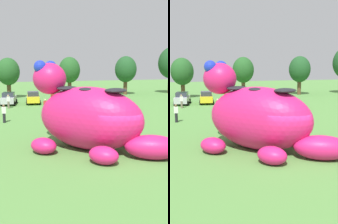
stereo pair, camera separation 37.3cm
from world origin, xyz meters
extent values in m
plane|color=#568E42|center=(0.00, 0.00, 0.00)|extent=(160.00, 160.00, 0.00)
ellipsoid|color=#E01E6B|center=(-1.04, 1.92, 1.96)|extent=(7.31, 7.48, 3.92)
ellipsoid|color=#E01E6B|center=(-3.06, 4.09, 4.34)|extent=(3.07, 3.08, 2.07)
sphere|color=#1E33CC|center=(-3.69, 3.93, 5.12)|extent=(0.83, 0.83, 0.83)
sphere|color=#1E33CC|center=(-2.86, 4.71, 5.12)|extent=(0.83, 0.83, 0.83)
ellipsoid|color=black|center=(-2.11, 3.07, 3.77)|extent=(2.00, 1.99, 0.26)
ellipsoid|color=black|center=(-1.04, 1.92, 3.77)|extent=(2.00, 1.99, 0.26)
ellipsoid|color=black|center=(0.14, 0.64, 3.77)|extent=(2.00, 1.99, 0.26)
ellipsoid|color=#E01E6B|center=(-3.95, 1.84, 0.48)|extent=(2.02, 2.05, 0.96)
ellipsoid|color=#E01E6B|center=(-0.75, 4.81, 0.48)|extent=(2.02, 2.05, 0.96)
ellipsoid|color=#E01E6B|center=(-1.21, -0.85, 0.48)|extent=(2.02, 2.05, 0.96)
ellipsoid|color=#E01E6B|center=(1.73, 1.88, 0.48)|extent=(2.02, 2.05, 0.96)
ellipsoid|color=#E01E6B|center=(1.69, -1.02, 0.69)|extent=(3.51, 2.82, 1.37)
cube|color=#B7BABF|center=(-5.02, 23.64, 0.72)|extent=(2.35, 4.32, 0.80)
cube|color=#2D333D|center=(-5.05, 23.49, 1.42)|extent=(1.80, 2.19, 0.60)
cylinder|color=black|center=(-5.65, 25.03, 0.32)|extent=(0.34, 0.67, 0.64)
cylinder|color=black|center=(-3.98, 24.75, 0.32)|extent=(0.34, 0.67, 0.64)
cylinder|color=black|center=(-6.07, 22.52, 0.32)|extent=(0.34, 0.67, 0.64)
cylinder|color=black|center=(-4.40, 22.24, 0.32)|extent=(0.34, 0.67, 0.64)
cube|color=yellow|center=(-1.72, 23.60, 0.72)|extent=(2.17, 4.27, 0.80)
cube|color=#2D333D|center=(-1.74, 23.45, 1.42)|extent=(1.72, 2.13, 0.60)
cylinder|color=black|center=(-2.42, 24.96, 0.32)|extent=(0.31, 0.66, 0.64)
cylinder|color=black|center=(-0.73, 24.76, 0.32)|extent=(0.31, 0.66, 0.64)
cylinder|color=black|center=(-2.71, 22.43, 0.32)|extent=(0.31, 0.66, 0.64)
cylinder|color=black|center=(-1.03, 22.23, 0.32)|extent=(0.31, 0.66, 0.64)
cube|color=red|center=(2.19, 24.48, 0.72)|extent=(1.75, 4.12, 0.80)
cube|color=#2D333D|center=(2.18, 24.33, 1.42)|extent=(1.52, 1.99, 0.60)
cylinder|color=black|center=(1.35, 25.76, 0.32)|extent=(0.25, 0.64, 0.64)
cylinder|color=black|center=(3.05, 25.74, 0.32)|extent=(0.25, 0.64, 0.64)
cylinder|color=black|center=(1.32, 23.22, 0.32)|extent=(0.25, 0.64, 0.64)
cylinder|color=black|center=(3.02, 23.19, 0.32)|extent=(0.25, 0.64, 0.64)
cube|color=black|center=(6.11, 23.86, 0.72)|extent=(2.22, 4.29, 0.80)
cube|color=#2D333D|center=(6.09, 23.71, 1.42)|extent=(1.74, 2.15, 0.60)
cylinder|color=black|center=(5.43, 25.23, 0.32)|extent=(0.32, 0.67, 0.64)
cylinder|color=black|center=(7.12, 25.01, 0.32)|extent=(0.32, 0.67, 0.64)
cylinder|color=black|center=(5.10, 22.71, 0.32)|extent=(0.32, 0.67, 0.64)
cylinder|color=black|center=(6.78, 22.49, 0.32)|extent=(0.32, 0.67, 0.64)
cylinder|color=brown|center=(-4.64, 31.50, 1.17)|extent=(0.67, 0.67, 2.34)
ellipsoid|color=#235623|center=(-4.64, 31.50, 4.39)|extent=(3.74, 3.74, 4.48)
cylinder|color=brown|center=(6.22, 33.06, 1.22)|extent=(0.70, 0.70, 2.45)
ellipsoid|color=#235623|center=(6.22, 33.06, 4.60)|extent=(3.91, 3.91, 4.70)
cylinder|color=brown|center=(16.46, 30.68, 1.25)|extent=(0.72, 0.72, 2.51)
ellipsoid|color=#1E4C23|center=(16.46, 30.68, 4.72)|extent=(4.02, 4.02, 4.82)
cylinder|color=#2D334C|center=(-1.56, 14.66, 0.44)|extent=(0.26, 0.26, 0.88)
cube|color=red|center=(-1.56, 14.66, 1.18)|extent=(0.38, 0.22, 0.60)
sphere|color=beige|center=(-1.56, 14.66, 1.60)|extent=(0.22, 0.22, 0.22)
cylinder|color=black|center=(-5.95, 11.61, 0.44)|extent=(0.26, 0.26, 0.88)
cube|color=white|center=(-5.95, 11.61, 1.18)|extent=(0.38, 0.22, 0.60)
sphere|color=brown|center=(-5.95, 11.61, 1.60)|extent=(0.22, 0.22, 0.22)
cylinder|color=#726656|center=(-5.22, 20.27, 0.44)|extent=(0.26, 0.26, 0.88)
cube|color=white|center=(-5.22, 20.27, 1.18)|extent=(0.38, 0.22, 0.60)
sphere|color=tan|center=(-5.22, 20.27, 1.60)|extent=(0.22, 0.22, 0.22)
camera|label=1|loc=(-6.32, -12.87, 5.10)|focal=41.13mm
camera|label=2|loc=(-5.97, -12.98, 5.10)|focal=41.13mm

